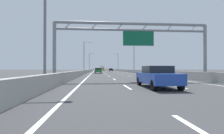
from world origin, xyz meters
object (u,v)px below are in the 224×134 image
at_px(blue_car, 157,76).
at_px(black_car, 111,70).
at_px(streetlamp_left_near, 48,13).
at_px(white_car, 97,70).
at_px(streetlamp_right_mid, 133,55).
at_px(yellow_car, 103,69).
at_px(sign_gantry, 133,36).
at_px(streetlamp_left_mid, 85,55).
at_px(streetlamp_right_far, 118,61).
at_px(box_truck, 102,68).
at_px(streetlamp_left_far, 90,61).
at_px(green_car, 98,71).

distance_m(blue_car, black_car, 79.93).
xyz_separation_m(streetlamp_left_near, white_car, (3.79, 53.40, -4.65)).
distance_m(streetlamp_right_mid, yellow_car, 52.83).
height_order(sign_gantry, streetlamp_left_mid, streetlamp_left_mid).
height_order(streetlamp_left_near, streetlamp_right_mid, same).
distance_m(blue_car, yellow_car, 94.81).
relative_size(streetlamp_left_mid, streetlamp_right_far, 1.00).
xyz_separation_m(black_car, box_truck, (-3.49, 29.64, 0.92)).
xyz_separation_m(sign_gantry, streetlamp_left_far, (-7.55, 76.38, 0.53)).
bearing_deg(white_car, streetlamp_left_far, 97.53).
height_order(yellow_car, box_truck, box_truck).
relative_size(streetlamp_left_mid, streetlamp_left_far, 1.00).
bearing_deg(white_car, yellow_car, 84.88).
bearing_deg(green_car, sign_gantry, -82.87).
height_order(sign_gantry, yellow_car, sign_gantry).
xyz_separation_m(blue_car, box_truck, (-0.21, 109.50, 0.90)).
relative_size(streetlamp_left_mid, yellow_car, 2.03).
bearing_deg(streetlamp_right_mid, white_car, 132.05).
bearing_deg(yellow_car, blue_car, -89.82).
height_order(streetlamp_right_far, green_car, streetlamp_right_far).
relative_size(white_car, green_car, 0.97).
height_order(streetlamp_left_near, green_car, streetlamp_left_near).
bearing_deg(streetlamp_left_far, streetlamp_right_far, 0.00).
distance_m(streetlamp_left_near, streetlamp_left_far, 82.09).
distance_m(streetlamp_left_mid, yellow_car, 52.80).
bearing_deg(box_truck, green_car, -92.67).
bearing_deg(sign_gantry, streetlamp_right_far, 84.48).
height_order(sign_gantry, box_truck, sign_gantry).
xyz_separation_m(green_car, box_truck, (3.44, 73.69, 0.90)).
distance_m(streetlamp_left_near, green_car, 34.67).
distance_m(streetlamp_right_far, blue_car, 84.22).
bearing_deg(green_car, streetlamp_right_mid, 32.33).
bearing_deg(streetlamp_right_far, streetlamp_left_mid, -109.99).
xyz_separation_m(streetlamp_right_far, black_car, (-4.00, -3.91, -4.67)).
bearing_deg(black_car, streetlamp_right_mid, -83.85).
bearing_deg(yellow_car, streetlamp_right_far, -55.50).
distance_m(streetlamp_left_far, green_car, 48.35).
bearing_deg(white_car, box_truck, 86.17).
height_order(white_car, green_car, white_car).
bearing_deg(blue_car, black_car, 87.64).
bearing_deg(blue_car, streetlamp_right_mid, 80.32).
bearing_deg(box_truck, sign_gantry, -89.94).
height_order(green_car, black_car, green_car).
bearing_deg(black_car, streetlamp_left_far, 160.29).
relative_size(streetlamp_left_near, yellow_car, 2.03).
distance_m(streetlamp_left_far, yellow_car, 14.04).
height_order(sign_gantry, streetlamp_right_mid, streetlamp_right_mid).
bearing_deg(streetlamp_right_far, sign_gantry, -95.52).
bearing_deg(green_car, streetlamp_left_mid, 120.01).
bearing_deg(streetlamp_left_far, box_truck, 73.88).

